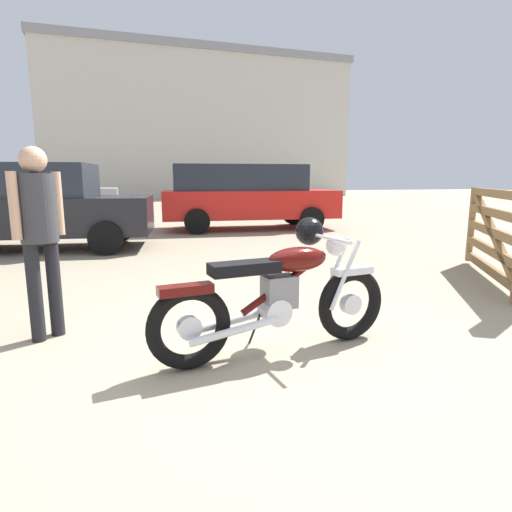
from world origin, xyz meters
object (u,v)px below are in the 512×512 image
Objects in this scene: bystander at (39,224)px; vintage_motorcycle at (282,293)px; timber_gate at (501,232)px; blue_hatchback_right at (246,195)px; silver_sedan_mid at (40,207)px; pale_sedan_back at (50,193)px.

vintage_motorcycle is at bearing 25.38° from bystander.
timber_gate is at bearing 11.89° from vintage_motorcycle.
blue_hatchback_right reaches higher than bystander.
vintage_motorcycle is 8.45m from blue_hatchback_right.
timber_gate is at bearing 149.47° from silver_sedan_mid.
vintage_motorcycle is 0.91× the size of timber_gate.
blue_hatchback_right reaches higher than silver_sedan_mid.
silver_sedan_mid is (-4.70, -2.21, -0.10)m from blue_hatchback_right.
blue_hatchback_right is at bearing -148.46° from silver_sedan_mid.
blue_hatchback_right is 6.53m from pale_sedan_back.
vintage_motorcycle is 0.53× the size of pale_sedan_back.
bystander is at bearing 148.01° from vintage_motorcycle.
bystander is 0.42× the size of pale_sedan_back.
bystander is 5.30m from silver_sedan_mid.
silver_sedan_mid is at bearing 82.13° from timber_gate.
pale_sedan_back is (-7.14, 10.47, 0.21)m from timber_gate.
pale_sedan_back is 0.90× the size of silver_sedan_mid.
timber_gate is 7.93m from silver_sedan_mid.
blue_hatchback_right is 1.10× the size of silver_sedan_mid.
vintage_motorcycle is 2.14m from bystander.
silver_sedan_mid is (-1.01, 5.20, -0.18)m from bystander.
bystander is at bearing -81.49° from pale_sedan_back.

